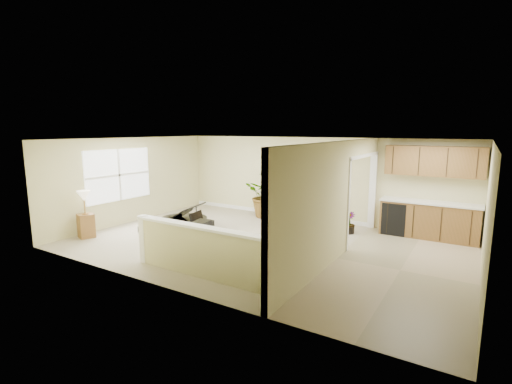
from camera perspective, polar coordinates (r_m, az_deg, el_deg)
The scene contains 20 objects.
floor at distance 9.00m, azimuth 1.02°, elevation -8.09°, with size 9.00×9.00×0.00m, color tan.
back_wall at distance 11.36m, azimuth 8.77°, elevation 2.00°, with size 9.00×0.04×2.50m, color beige.
front_wall at distance 6.36m, azimuth -12.88°, elevation -4.18°, with size 9.00×0.04×2.50m, color beige.
left_wall at distance 11.62m, azimuth -18.43°, elevation 1.79°, with size 0.04×6.00×2.50m, color beige.
right_wall at distance 7.53m, azimuth 32.06°, elevation -3.28°, with size 0.04×6.00×2.50m, color beige.
ceiling at distance 8.57m, azimuth 1.07°, elevation 8.03°, with size 9.00×6.00×0.04m, color white.
kitchen_vinyl at distance 7.97m, azimuth 21.32°, elevation -11.15°, with size 2.70×6.00×0.01m, color tan.
interior_partition at distance 8.19m, azimuth 12.87°, elevation -1.31°, with size 0.18×5.99×2.50m.
pony_half_wall at distance 7.01m, azimuth -8.16°, elevation -8.96°, with size 3.42×0.22×1.00m.
left_window at distance 11.28m, azimuth -20.38°, elevation 2.48°, with size 0.05×2.15×1.45m, color white.
wall_art_left at distance 11.67m, azimuth 4.47°, elevation 4.76°, with size 0.48×0.04×0.58m.
wall_mirror at distance 11.16m, azimuth 10.21°, elevation 4.67°, with size 0.55×0.04×0.55m.
kitchen_cabinets at distance 10.35m, azimuth 24.60°, elevation -1.65°, with size 2.36×0.65×2.33m.
piano at distance 10.56m, azimuth -11.69°, elevation -2.06°, with size 2.10×2.12×1.52m.
piano_bench at distance 9.39m, azimuth -8.79°, elevation -5.96°, with size 0.36×0.70×0.47m, color black.
loveseat at distance 11.00m, azimuth 6.66°, elevation -3.16°, with size 1.47×0.87×0.83m.
accent_table at distance 11.75m, azimuth 2.03°, elevation -1.34°, with size 0.54×0.54×0.78m.
palm_plant at distance 11.60m, azimuth 1.77°, elevation -0.49°, with size 1.54×1.42×1.42m.
small_plant at distance 10.19m, azimuth 14.10°, elevation -4.83°, with size 0.40×0.40×0.58m.
lamp_stand at distance 10.39m, azimuth -24.75°, elevation -3.63°, with size 0.45×0.45×1.21m.
Camera 1 is at (4.36, -7.38, 2.75)m, focal length 26.00 mm.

